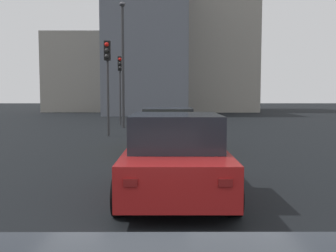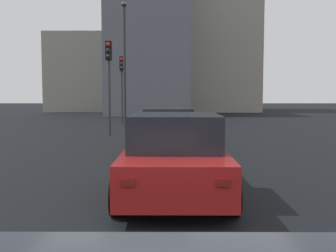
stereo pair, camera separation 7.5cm
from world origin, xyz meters
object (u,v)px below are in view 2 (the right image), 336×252
traffic_light_near_left (109,68)px  traffic_light_near_right (122,76)px  car_yellow_lead (169,130)px  street_lamp_kerbside (125,55)px  car_red_second (175,157)px

traffic_light_near_left → traffic_light_near_right: bearing=-174.6°
car_yellow_lead → street_lamp_kerbside: street_lamp_kerbside is taller
traffic_light_near_left → street_lamp_kerbside: size_ratio=0.61×
car_red_second → traffic_light_near_right: 18.08m
car_yellow_lead → traffic_light_near_left: traffic_light_near_left is taller
car_red_second → street_lamp_kerbside: bearing=10.2°
car_red_second → traffic_light_near_right: (17.66, 3.13, 2.35)m
traffic_light_near_left → car_red_second: bearing=18.7°
traffic_light_near_right → street_lamp_kerbside: (-1.95, -0.40, 1.16)m
traffic_light_near_left → street_lamp_kerbside: 4.81m
car_yellow_lead → car_red_second: car_red_second is taller
car_red_second → traffic_light_near_right: bearing=10.4°
traffic_light_near_right → car_red_second: bearing=3.4°
car_yellow_lead → traffic_light_near_right: traffic_light_near_right is taller
car_yellow_lead → street_lamp_kerbside: (9.33, 2.63, 3.55)m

